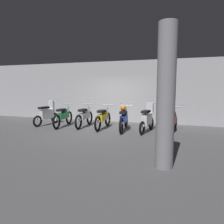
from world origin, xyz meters
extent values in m
plane|color=#4C4C4F|center=(0.00, 0.00, 0.00)|extent=(80.00, 80.00, 0.00)
cube|color=#ADADB2|center=(0.00, 2.30, 1.59)|extent=(16.00, 0.30, 3.17)
torus|color=black|center=(-2.82, 0.80, 0.27)|extent=(0.17, 0.54, 0.53)
torus|color=black|center=(-3.01, -0.33, 0.27)|extent=(0.17, 0.54, 0.53)
cube|color=silver|center=(-2.91, 0.23, 0.54)|extent=(0.34, 0.76, 0.44)
cube|color=silver|center=(-2.86, 0.57, 0.94)|extent=(0.30, 0.16, 0.48)
cube|color=black|center=(-2.94, 0.08, 0.85)|extent=(0.32, 0.55, 0.10)
cylinder|color=#B7BABF|center=(-2.84, 0.71, 1.16)|extent=(0.56, 0.13, 0.04)
sphere|color=#B7BABF|center=(-3.09, 0.75, 1.26)|extent=(0.07, 0.07, 0.07)
sphere|color=#B7BABF|center=(-2.58, 0.67, 1.26)|extent=(0.07, 0.07, 0.07)
cylinder|color=#B7BABF|center=(-2.83, 0.76, 0.69)|extent=(0.08, 0.15, 0.85)
sphere|color=silver|center=(-2.83, 0.76, 1.01)|extent=(0.12, 0.12, 0.12)
cube|color=white|center=(-3.00, -0.31, 0.36)|extent=(0.16, 0.04, 0.10)
torus|color=black|center=(-2.00, 0.78, 0.33)|extent=(0.15, 0.66, 0.65)
torus|color=black|center=(-1.89, -0.52, 0.33)|extent=(0.15, 0.66, 0.65)
cube|color=#197238|center=(-1.94, 0.13, 0.52)|extent=(0.29, 0.85, 0.28)
ellipsoid|color=#197238|center=(-1.96, 0.28, 0.73)|extent=(0.30, 0.46, 0.22)
cube|color=black|center=(-1.93, -0.05, 0.80)|extent=(0.29, 0.54, 0.10)
cylinder|color=#B7BABF|center=(-1.99, 0.67, 1.02)|extent=(0.56, 0.09, 0.04)
sphere|color=#B7BABF|center=(-2.25, 0.65, 1.12)|extent=(0.07, 0.07, 0.07)
sphere|color=#B7BABF|center=(-1.73, 0.70, 1.12)|extent=(0.07, 0.07, 0.07)
cylinder|color=#B7BABF|center=(-2.00, 0.73, 0.65)|extent=(0.07, 0.16, 0.65)
sphere|color=silver|center=(-2.00, 0.73, 0.87)|extent=(0.12, 0.12, 0.12)
cube|color=white|center=(-1.89, -0.49, 0.43)|extent=(0.16, 0.03, 0.10)
torus|color=black|center=(-0.99, 1.02, 0.33)|extent=(0.11, 0.65, 0.65)
torus|color=black|center=(-0.95, -0.28, 0.33)|extent=(0.11, 0.65, 0.65)
cube|color=#9EA0A8|center=(-0.97, 0.37, 0.52)|extent=(0.25, 0.84, 0.28)
ellipsoid|color=#9EA0A8|center=(-0.98, 0.52, 0.73)|extent=(0.28, 0.45, 0.22)
cube|color=black|center=(-0.97, 0.18, 0.80)|extent=(0.26, 0.53, 0.10)
cylinder|color=#B7BABF|center=(-0.99, 0.91, 1.02)|extent=(0.56, 0.06, 0.04)
sphere|color=#B7BABF|center=(-1.25, 0.90, 1.12)|extent=(0.07, 0.07, 0.07)
sphere|color=#B7BABF|center=(-0.73, 0.92, 1.12)|extent=(0.07, 0.07, 0.07)
cylinder|color=#B7BABF|center=(-0.99, 0.96, 0.65)|extent=(0.06, 0.16, 0.65)
sphere|color=silver|center=(-0.99, 0.96, 0.87)|extent=(0.12, 0.12, 0.12)
cube|color=white|center=(-0.95, -0.26, 0.43)|extent=(0.16, 0.02, 0.10)
torus|color=black|center=(0.00, 0.88, 0.33)|extent=(0.09, 0.65, 0.65)
torus|color=black|center=(0.00, -0.42, 0.33)|extent=(0.09, 0.65, 0.65)
cube|color=gold|center=(0.00, 0.23, 0.52)|extent=(0.22, 0.83, 0.28)
ellipsoid|color=gold|center=(0.00, 0.38, 0.73)|extent=(0.26, 0.44, 0.22)
cube|color=black|center=(0.00, 0.04, 0.80)|extent=(0.24, 0.52, 0.10)
cylinder|color=#B7BABF|center=(0.00, 0.77, 1.02)|extent=(0.56, 0.04, 0.04)
cylinder|color=#B7BABF|center=(0.00, 0.82, 0.65)|extent=(0.06, 0.16, 0.65)
sphere|color=silver|center=(0.00, 0.82, 0.87)|extent=(0.12, 0.12, 0.12)
cube|color=white|center=(0.00, -0.40, 0.43)|extent=(0.16, 0.01, 0.10)
torus|color=black|center=(0.92, 0.76, 0.33)|extent=(0.14, 0.66, 0.65)
torus|color=black|center=(1.03, -0.53, 0.33)|extent=(0.14, 0.66, 0.65)
cube|color=#1E389E|center=(0.97, 0.12, 0.52)|extent=(0.29, 0.85, 0.28)
ellipsoid|color=#1E389E|center=(0.96, 0.27, 0.73)|extent=(0.30, 0.46, 0.22)
cube|color=black|center=(0.99, -0.07, 0.80)|extent=(0.28, 0.54, 0.10)
cylinder|color=#B7BABF|center=(0.93, 0.66, 1.02)|extent=(0.56, 0.08, 0.04)
sphere|color=#B7BABF|center=(0.67, 0.64, 1.12)|extent=(0.07, 0.07, 0.07)
sphere|color=#B7BABF|center=(1.18, 0.68, 1.12)|extent=(0.07, 0.07, 0.07)
cylinder|color=#B7BABF|center=(0.92, 0.71, 0.65)|extent=(0.07, 0.16, 0.65)
sphere|color=silver|center=(0.92, 0.71, 0.87)|extent=(0.12, 0.12, 0.12)
cube|color=white|center=(1.02, -0.51, 0.43)|extent=(0.16, 0.03, 0.10)
sphere|color=orange|center=(0.99, -0.07, 0.97)|extent=(0.24, 0.24, 0.24)
torus|color=black|center=(2.05, 0.67, 0.27)|extent=(0.19, 0.54, 0.53)
torus|color=black|center=(1.83, -0.46, 0.27)|extent=(0.19, 0.54, 0.53)
cube|color=silver|center=(1.94, 0.10, 0.54)|extent=(0.36, 0.76, 0.44)
cube|color=silver|center=(2.01, 0.44, 0.94)|extent=(0.30, 0.17, 0.48)
cube|color=black|center=(1.91, -0.05, 0.85)|extent=(0.33, 0.56, 0.10)
cylinder|color=#B7BABF|center=(2.03, 0.58, 1.16)|extent=(0.56, 0.14, 0.04)
cylinder|color=#B7BABF|center=(2.04, 0.62, 0.69)|extent=(0.08, 0.16, 0.85)
sphere|color=silver|center=(2.04, 0.62, 1.01)|extent=(0.12, 0.12, 0.12)
cube|color=white|center=(1.84, -0.44, 0.36)|extent=(0.16, 0.04, 0.10)
torus|color=black|center=(3.03, 0.76, 0.33)|extent=(0.21, 0.66, 0.65)
torus|color=black|center=(2.80, -0.52, 0.33)|extent=(0.21, 0.66, 0.65)
cube|color=red|center=(2.91, 0.12, 0.52)|extent=(0.37, 0.86, 0.28)
ellipsoid|color=red|center=(2.94, 0.28, 0.73)|extent=(0.34, 0.48, 0.22)
cube|color=black|center=(2.88, -0.06, 0.80)|extent=(0.33, 0.56, 0.10)
cylinder|color=#B7BABF|center=(3.02, 0.66, 1.02)|extent=(0.56, 0.14, 0.04)
sphere|color=#B7BABF|center=(2.76, 0.71, 1.12)|extent=(0.07, 0.07, 0.07)
sphere|color=#B7BABF|center=(3.27, 0.61, 1.12)|extent=(0.07, 0.07, 0.07)
cylinder|color=#B7BABF|center=(3.02, 0.71, 0.65)|extent=(0.08, 0.17, 0.65)
sphere|color=silver|center=(3.02, 0.71, 0.87)|extent=(0.12, 0.12, 0.12)
cube|color=white|center=(2.80, -0.49, 0.43)|extent=(0.16, 0.04, 0.10)
cylinder|color=gray|center=(2.79, -3.45, 1.59)|extent=(0.40, 0.40, 3.17)
camera|label=1|loc=(2.96, -7.95, 1.79)|focal=31.95mm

